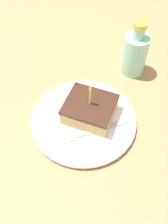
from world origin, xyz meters
TOP-DOWN VIEW (x-y plane):
  - ground_plane at (0.00, 0.00)m, footprint 2.40×2.40m
  - plate at (0.00, -0.02)m, footprint 0.28×0.28m
  - cake_slice at (0.02, -0.03)m, footprint 0.11×0.13m
  - fork at (-0.03, -0.06)m, footprint 0.14×0.16m
  - bottle at (0.24, -0.09)m, footprint 0.07×0.07m

SIDE VIEW (x-z plane):
  - ground_plane at x=0.00m, z-range -0.04..0.00m
  - plate at x=0.00m, z-range 0.00..0.02m
  - fork at x=-0.03m, z-range 0.02..0.02m
  - cake_slice at x=0.02m, z-range -0.02..0.10m
  - bottle at x=0.24m, z-range -0.02..0.16m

